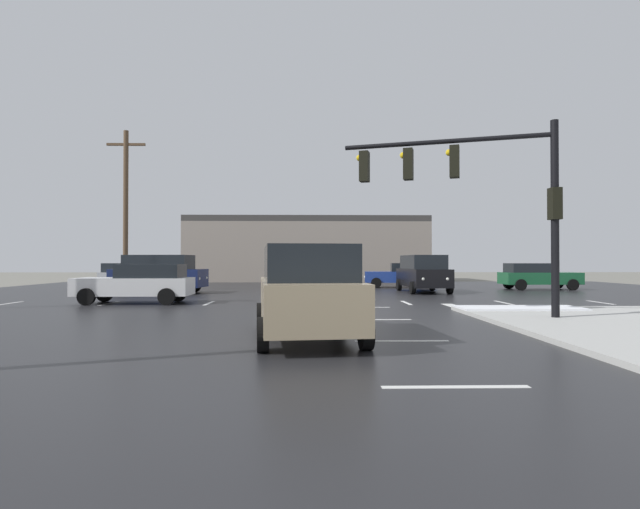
{
  "coord_description": "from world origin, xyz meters",
  "views": [
    {
      "loc": [
        -1.98,
        -20.9,
        1.71
      ],
      "look_at": [
        -1.43,
        4.07,
        2.05
      ],
      "focal_mm": 28.93,
      "sensor_mm": 36.0,
      "label": 1
    }
  ],
  "objects_px": {
    "suv_navy": "(159,273)",
    "utility_pole_far": "(126,207)",
    "suv_black": "(423,273)",
    "traffic_signal_mast": "(478,183)",
    "sedan_silver": "(126,275)",
    "suv_tan": "(307,290)",
    "sedan_white": "(139,283)",
    "sedan_blue": "(402,275)",
    "sedan_green": "(537,276)"
  },
  "relations": [
    {
      "from": "suv_black",
      "to": "traffic_signal_mast",
      "type": "bearing_deg",
      "value": -7.98
    },
    {
      "from": "sedan_white",
      "to": "utility_pole_far",
      "type": "relative_size",
      "value": 0.49
    },
    {
      "from": "traffic_signal_mast",
      "to": "sedan_green",
      "type": "height_order",
      "value": "traffic_signal_mast"
    },
    {
      "from": "sedan_blue",
      "to": "sedan_silver",
      "type": "distance_m",
      "value": 17.6
    },
    {
      "from": "suv_tan",
      "to": "sedan_green",
      "type": "xyz_separation_m",
      "value": [
        13.73,
        19.26,
        -0.24
      ]
    },
    {
      "from": "suv_navy",
      "to": "utility_pole_far",
      "type": "bearing_deg",
      "value": 143.45
    },
    {
      "from": "suv_black",
      "to": "sedan_silver",
      "type": "distance_m",
      "value": 18.39
    },
    {
      "from": "sedan_green",
      "to": "sedan_white",
      "type": "height_order",
      "value": "same"
    },
    {
      "from": "suv_navy",
      "to": "sedan_green",
      "type": "bearing_deg",
      "value": 13.53
    },
    {
      "from": "suv_tan",
      "to": "sedan_blue",
      "type": "height_order",
      "value": "suv_tan"
    },
    {
      "from": "sedan_green",
      "to": "suv_navy",
      "type": "xyz_separation_m",
      "value": [
        -21.64,
        -3.05,
        0.24
      ]
    },
    {
      "from": "suv_tan",
      "to": "suv_black",
      "type": "distance_m",
      "value": 17.93
    },
    {
      "from": "sedan_blue",
      "to": "suv_navy",
      "type": "height_order",
      "value": "suv_navy"
    },
    {
      "from": "traffic_signal_mast",
      "to": "sedan_silver",
      "type": "bearing_deg",
      "value": -28.87
    },
    {
      "from": "sedan_blue",
      "to": "utility_pole_far",
      "type": "bearing_deg",
      "value": 17.42
    },
    {
      "from": "sedan_green",
      "to": "sedan_white",
      "type": "distance_m",
      "value": 22.7
    },
    {
      "from": "suv_navy",
      "to": "utility_pole_far",
      "type": "xyz_separation_m",
      "value": [
        -2.61,
        2.35,
        3.76
      ]
    },
    {
      "from": "sedan_blue",
      "to": "suv_black",
      "type": "bearing_deg",
      "value": 97.93
    },
    {
      "from": "suv_tan",
      "to": "sedan_silver",
      "type": "relative_size",
      "value": 1.08
    },
    {
      "from": "traffic_signal_mast",
      "to": "sedan_silver",
      "type": "distance_m",
      "value": 24.45
    },
    {
      "from": "sedan_silver",
      "to": "suv_navy",
      "type": "distance_m",
      "value": 6.34
    },
    {
      "from": "sedan_silver",
      "to": "suv_navy",
      "type": "xyz_separation_m",
      "value": [
        3.56,
        -5.24,
        0.24
      ]
    },
    {
      "from": "suv_tan",
      "to": "sedan_silver",
      "type": "distance_m",
      "value": 24.32
    },
    {
      "from": "traffic_signal_mast",
      "to": "utility_pole_far",
      "type": "height_order",
      "value": "utility_pole_far"
    },
    {
      "from": "traffic_signal_mast",
      "to": "suv_navy",
      "type": "xyz_separation_m",
      "value": [
        -12.92,
        12.53,
        -2.94
      ]
    },
    {
      "from": "traffic_signal_mast",
      "to": "sedan_green",
      "type": "relative_size",
      "value": 1.31
    },
    {
      "from": "traffic_signal_mast",
      "to": "sedan_white",
      "type": "distance_m",
      "value": 13.58
    },
    {
      "from": "suv_navy",
      "to": "sedan_silver",
      "type": "bearing_deg",
      "value": 129.71
    },
    {
      "from": "suv_tan",
      "to": "traffic_signal_mast",
      "type": "bearing_deg",
      "value": -59.61
    },
    {
      "from": "traffic_signal_mast",
      "to": "suv_navy",
      "type": "distance_m",
      "value": 18.24
    },
    {
      "from": "sedan_white",
      "to": "utility_pole_far",
      "type": "distance_m",
      "value": 10.52
    },
    {
      "from": "traffic_signal_mast",
      "to": "sedan_white",
      "type": "height_order",
      "value": "traffic_signal_mast"
    },
    {
      "from": "sedan_white",
      "to": "sedan_blue",
      "type": "bearing_deg",
      "value": -136.58
    },
    {
      "from": "traffic_signal_mast",
      "to": "suv_navy",
      "type": "bearing_deg",
      "value": -25.84
    },
    {
      "from": "sedan_green",
      "to": "suv_tan",
      "type": "bearing_deg",
      "value": -125.71
    },
    {
      "from": "suv_black",
      "to": "suv_navy",
      "type": "height_order",
      "value": "same"
    },
    {
      "from": "suv_tan",
      "to": "utility_pole_far",
      "type": "xyz_separation_m",
      "value": [
        -10.51,
        18.56,
        3.76
      ]
    },
    {
      "from": "sedan_blue",
      "to": "suv_navy",
      "type": "bearing_deg",
      "value": 28.16
    },
    {
      "from": "sedan_silver",
      "to": "suv_navy",
      "type": "bearing_deg",
      "value": -141.95
    },
    {
      "from": "traffic_signal_mast",
      "to": "sedan_blue",
      "type": "relative_size",
      "value": 1.27
    },
    {
      "from": "sedan_silver",
      "to": "sedan_white",
      "type": "bearing_deg",
      "value": -154.68
    },
    {
      "from": "sedan_silver",
      "to": "utility_pole_far",
      "type": "height_order",
      "value": "utility_pole_far"
    },
    {
      "from": "suv_navy",
      "to": "sedan_white",
      "type": "bearing_deg",
      "value": -75.01
    },
    {
      "from": "suv_black",
      "to": "sedan_blue",
      "type": "relative_size",
      "value": 1.05
    },
    {
      "from": "sedan_blue",
      "to": "sedan_silver",
      "type": "xyz_separation_m",
      "value": [
        -17.59,
        -0.51,
        0.0
      ]
    },
    {
      "from": "sedan_blue",
      "to": "sedan_white",
      "type": "distance_m",
      "value": 17.9
    },
    {
      "from": "sedan_blue",
      "to": "sedan_silver",
      "type": "relative_size",
      "value": 1.01
    },
    {
      "from": "sedan_white",
      "to": "utility_pole_far",
      "type": "xyz_separation_m",
      "value": [
        -3.72,
        8.99,
        4.0
      ]
    },
    {
      "from": "sedan_green",
      "to": "sedan_blue",
      "type": "relative_size",
      "value": 0.97
    },
    {
      "from": "sedan_blue",
      "to": "suv_navy",
      "type": "distance_m",
      "value": 15.17
    }
  ]
}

